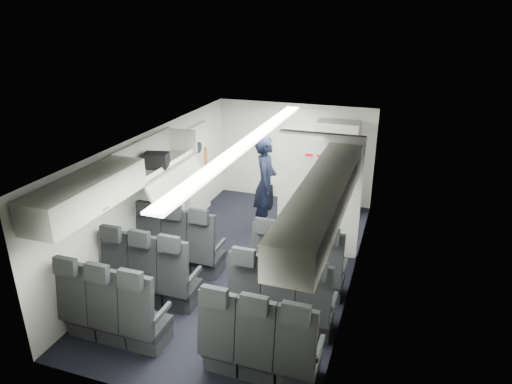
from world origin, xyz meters
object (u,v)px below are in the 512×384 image
Objects in this scene: galley_unit at (336,167)px; flight_attendant at (266,184)px; boarding_door at (197,171)px; seat_row_front at (237,258)px; carry_on_bag at (156,160)px; seat_row_rear at (183,330)px; seat_row_mid at (213,290)px.

galley_unit is 1.74m from flight_attendant.
galley_unit is at bearing 24.28° from boarding_door.
galley_unit is 1.02× the size of flight_attendant.
seat_row_front is at bearing -106.28° from galley_unit.
boarding_door is at bearing 74.15° from flight_attendant.
flight_attendant is 4.95× the size of carry_on_bag.
galley_unit reaches higher than seat_row_rear.
carry_on_bag is (-1.24, -1.74, 0.88)m from flight_attendant.
seat_row_mid is at bearing -51.35° from carry_on_bag.
seat_row_mid is 3.45m from boarding_door.
carry_on_bag is at bearing 125.11° from seat_row_rear.
carry_on_bag is (0.27, -1.94, 0.85)m from boarding_door.
flight_attendant is at bearing 91.98° from seat_row_rear.
galley_unit is (0.95, 4.15, 0.55)m from seat_row_mid.
seat_row_mid is at bearing -61.23° from boarding_door.
boarding_door is at bearing 112.87° from seat_row_rear.
galley_unit is 2.84m from boarding_door.
boarding_door reaches higher than seat_row_mid.
seat_row_mid is at bearing -90.00° from seat_row_front.
seat_row_rear is at bearing -90.00° from seat_row_front.
seat_row_mid is 2.84m from flight_attendant.
galley_unit is 1.02× the size of boarding_door.
carry_on_bag reaches higher than seat_row_front.
carry_on_bag reaches higher than boarding_door.
boarding_door is at bearing -155.72° from galley_unit.
carry_on_bag is at bearing -126.77° from galley_unit.
flight_attendant reaches higher than seat_row_mid.
seat_row_mid is 1.00× the size of seat_row_rear.
galley_unit is at bearing 73.72° from seat_row_front.
galley_unit is at bearing 77.12° from seat_row_mid.
seat_row_rear is at bearing -67.13° from boarding_door.
flight_attendant reaches higher than seat_row_rear.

